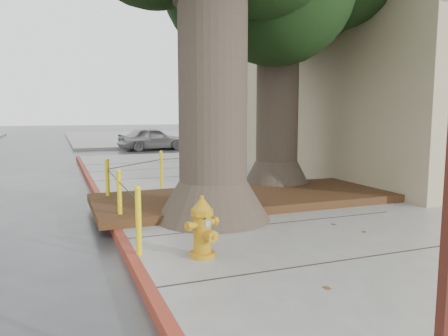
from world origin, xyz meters
The scene contains 11 objects.
ground centered at (0.00, 0.00, 0.00)m, with size 140.00×140.00×0.00m, color #28282B.
sidewalk_far centered at (6.00, 30.00, 0.07)m, with size 16.00×20.00×0.15m, color slate.
curb_red centered at (-2.00, 2.50, 0.07)m, with size 0.14×26.00×0.16m, color maroon.
planter_bed centered at (0.90, 3.90, 0.23)m, with size 6.40×2.60×0.16m, color black.
building_corner centered at (10.00, 8.50, 5.00)m, with size 12.00×13.00×10.00m, color tan.
building_side_white centered at (16.00, 26.00, 4.50)m, with size 10.00×10.00×9.00m, color silver.
building_side_grey centered at (22.00, 32.00, 6.00)m, with size 12.00×14.00×12.00m, color slate.
bollard_ring centered at (-0.87, 4.38, 0.66)m, with size 3.79×5.39×0.95m.
fire_hydrant centered at (-1.14, 0.79, 0.55)m, with size 0.44×0.44×0.83m.
car_silver centered at (2.11, 19.26, 0.63)m, with size 1.48×3.68×1.25m, color #A9A8AD.
car_red centered at (11.32, 18.33, 0.68)m, with size 1.44×4.12×1.36m, color #9A150E.
Camera 1 is at (-2.89, -4.52, 2.05)m, focal length 35.00 mm.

